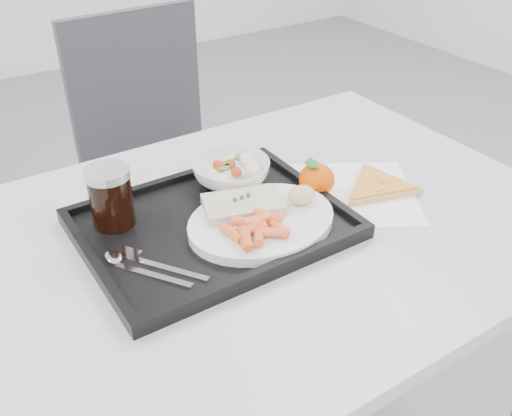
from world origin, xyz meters
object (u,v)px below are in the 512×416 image
Objects in this scene: cola_glass at (111,196)px; salad_bowl at (231,172)px; tray at (213,225)px; dinner_plate at (261,222)px; pizza_slice at (378,186)px; table at (242,259)px; tangerine at (317,179)px; chair at (156,149)px.

salad_bowl is at bearing 1.66° from cola_glass.
salad_bowl is (0.10, 0.10, 0.03)m from tray.
pizza_slice is (0.27, -0.01, -0.01)m from dinner_plate.
tray reaches higher than table.
table is 0.26m from cola_glass.
tangerine reaches higher than pizza_slice.
dinner_plate is at bearing -46.25° from table.
tangerine is at bearing -1.97° from tray.
chair is 4.10× the size of pizza_slice.
salad_bowl reaches higher than tray.
tangerine is (0.37, -0.10, -0.04)m from cola_glass.
pizza_slice is at bearing -1.30° from dinner_plate.
cola_glass is at bearing 144.77° from dinner_plate.
chair is 0.83m from pizza_slice.
tray is 4.17× the size of cola_glass.
pizza_slice is at bearing -17.88° from cola_glass.
tray is at bearing -105.43° from chair.
cola_glass is 0.39m from tangerine.
dinner_plate is 1.78× the size of salad_bowl.
chair is (0.16, 0.76, -0.15)m from table.
cola_glass is 0.48× the size of pizza_slice.
salad_bowl is 0.67× the size of pizza_slice.
dinner_plate is 0.27m from pizza_slice.
salad_bowl reaches higher than pizza_slice.
tangerine reaches higher than table.
tray is at bearing -134.44° from salad_bowl.
salad_bowl is (0.03, 0.16, 0.01)m from dinner_plate.
cola_glass reaches higher than tangerine.
chair is 3.44× the size of dinner_plate.
cola_glass is (-0.19, 0.12, 0.14)m from table.
dinner_plate is 2.50× the size of cola_glass.
cola_glass is (-0.24, -0.01, 0.03)m from salad_bowl.
salad_bowl is at bearing 66.60° from table.
table is 0.18m from salad_bowl.
chair is at bearing 80.35° from dinner_plate.
salad_bowl reaches higher than dinner_plate.
pizza_slice is (0.30, -0.03, 0.08)m from table.
tangerine is at bearing -40.76° from salad_bowl.
tray is 0.35m from pizza_slice.
table is 16.68× the size of tangerine.
cola_glass is at bearing 162.12° from pizza_slice.
table is at bearing 133.75° from dinner_plate.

